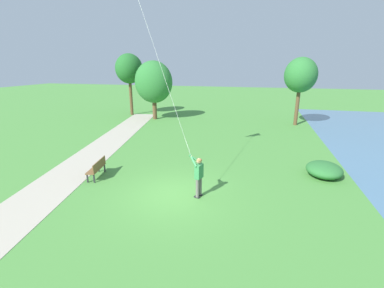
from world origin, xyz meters
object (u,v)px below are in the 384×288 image
Objects in this scene: park_bench_near_walkway at (97,167)px; tree_lakeside_near at (301,75)px; person_kite_flyer at (198,174)px; tree_treeline_right at (154,82)px; tree_horizon_far at (129,69)px; lakeside_shrub at (324,170)px.

tree_lakeside_near is at bearing 54.21° from park_bench_near_walkway.
tree_treeline_right reaches higher than person_kite_flyer.
park_bench_near_walkway is 19.12m from tree_lakeside_near.
lakeside_shrub is (17.25, -13.43, -4.61)m from tree_horizon_far.
tree_lakeside_near is 17.29m from tree_horizon_far.
park_bench_near_walkway is at bearing -78.98° from tree_treeline_right.
tree_horizon_far is (-3.47, 1.72, 1.24)m from tree_treeline_right.
tree_lakeside_near is at bearing 70.61° from person_kite_flyer.
tree_treeline_right reaches higher than lakeside_shrub.
tree_lakeside_near is 12.98m from lakeside_shrub.
park_bench_near_walkway is 0.26× the size of tree_lakeside_near.
tree_treeline_right is at bearing -177.57° from tree_lakeside_near.
tree_treeline_right is 4.07m from tree_horizon_far.
tree_lakeside_near is (10.94, 15.17, 3.99)m from park_bench_near_walkway.
lakeside_shrub is at bearing -37.90° from tree_horizon_far.
tree_horizon_far is at bearing 142.10° from lakeside_shrub.
person_kite_flyer reaches higher than lakeside_shrub.
tree_lakeside_near is 0.92× the size of tree_horizon_far.
person_kite_flyer is 6.73m from lakeside_shrub.
tree_treeline_right is at bearing 101.02° from park_bench_near_walkway.
lakeside_shrub is at bearing -89.98° from tree_lakeside_near.
lakeside_shrub is at bearing 32.97° from person_kite_flyer.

